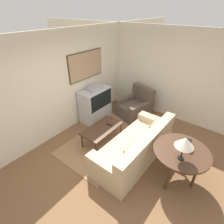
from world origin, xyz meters
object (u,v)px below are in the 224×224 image
Objects in this scene: table_lamp at (185,143)px; coffee_table at (102,129)px; couch at (136,148)px; console_table at (181,153)px; tv at (95,104)px; armchair at (135,107)px; mantel_clock at (188,144)px.

coffee_table is at bearing 85.23° from table_lamp.
couch is 2.10× the size of console_table.
tv is at bearing 76.72° from console_table.
armchair is at bearing -146.60° from couch.
armchair reaches higher than mantel_clock.
couch is at bearing -41.39° from armchair.
armchair is at bearing 0.19° from coffee_table.
console_table is (-1.59, -1.98, 0.41)m from armchair.
mantel_clock is (0.19, -2.02, 0.46)m from coffee_table.
tv reaches higher than coffee_table.
couch is 4.73× the size of table_lamp.
armchair reaches higher than console_table.
tv reaches higher than armchair.
coffee_table is at bearing -73.46° from armchair.
tv is 2.97m from mantel_clock.
couch is at bearing 78.76° from table_lamp.
mantel_clock reaches higher than coffee_table.
table_lamp is at bearing 179.83° from mantel_clock.
tv is 1.02× the size of coffee_table.
tv is at bearing -117.38° from armchair.
couch is 1.34m from table_lamp.
coffee_table is (-1.64, -0.01, 0.10)m from armchair.
coffee_table is at bearing 95.43° from mantel_clock.
table_lamp is at bearing -106.94° from tv.
table_lamp is at bearing -168.10° from console_table.
mantel_clock is (0.16, -1.02, 0.56)m from couch.
tv is 1.15m from coffee_table.
console_table is (-0.68, -2.86, 0.18)m from tv.
console_table is at bearing 163.34° from mantel_clock.
mantel_clock is at bearing -0.17° from table_lamp.
tv is 3.10m from table_lamp.
console_table is 0.49m from table_lamp.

